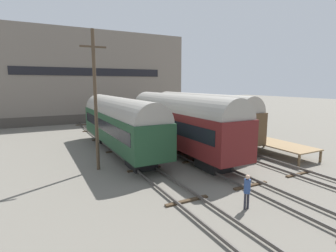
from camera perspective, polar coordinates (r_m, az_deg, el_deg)
ground_plane at (r=19.42m, az=11.18°, el=-9.79°), size 200.00×200.00×0.00m
track_left at (r=17.02m, az=-1.27°, el=-11.88°), size 2.60×60.00×0.26m
track_middle at (r=19.38m, az=11.20°, el=-9.40°), size 2.60×60.00×0.26m
track_right at (r=22.45m, az=20.48°, el=-7.23°), size 2.60×60.00×0.26m
train_car_maroon at (r=23.37m, az=2.55°, el=1.25°), size 3.10×15.44×5.37m
train_car_green at (r=24.38m, az=-10.56°, el=1.00°), size 3.09×16.03×5.06m
train_car_brown at (r=28.89m, az=6.82°, el=2.58°), size 3.04×16.09×5.24m
station_platform at (r=26.82m, az=18.35°, el=-2.65°), size 2.93×11.87×1.06m
bench at (r=27.85m, az=16.57°, el=-0.94°), size 1.40×0.40×0.91m
person_worker at (r=13.99m, az=16.84°, el=-12.89°), size 0.32×0.32×1.81m
utility_pole at (r=19.32m, az=-15.52°, el=5.56°), size 1.80×0.24×9.97m
warehouse_building at (r=49.67m, az=-17.55°, el=10.04°), size 32.70×11.92×14.73m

